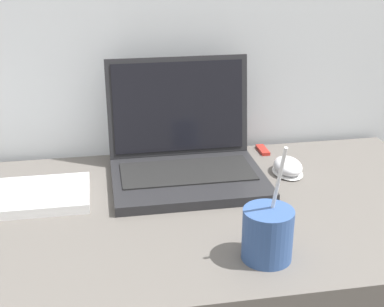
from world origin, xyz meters
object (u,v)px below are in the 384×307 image
(computer_mouse, at_px, (288,167))
(drink_cup, at_px, (268,233))
(laptop, at_px, (185,153))
(usb_stick, at_px, (263,150))

(computer_mouse, bearing_deg, drink_cup, -115.18)
(laptop, distance_m, computer_mouse, 0.23)
(computer_mouse, height_order, usb_stick, computer_mouse)
(laptop, xyz_separation_m, usb_stick, (0.21, 0.10, -0.05))
(computer_mouse, bearing_deg, usb_stick, 96.40)
(drink_cup, height_order, computer_mouse, drink_cup)
(laptop, bearing_deg, computer_mouse, -8.12)
(usb_stick, bearing_deg, drink_cup, -106.46)
(computer_mouse, relative_size, usb_stick, 1.55)
(drink_cup, relative_size, usb_stick, 3.40)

